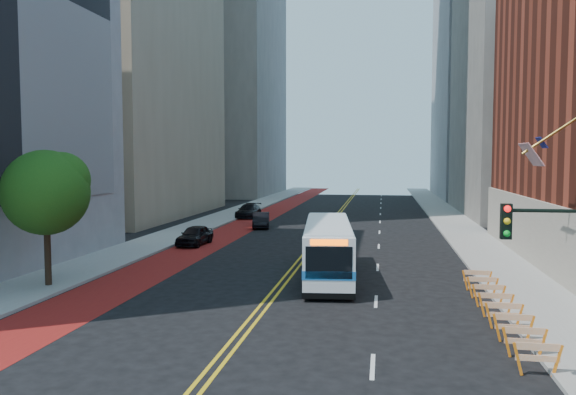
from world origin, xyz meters
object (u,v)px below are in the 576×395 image
at_px(transit_bus, 328,248).
at_px(car_c, 249,211).
at_px(street_tree, 47,189).
at_px(car_a, 195,235).
at_px(traffic_signal, 549,261).
at_px(car_b, 261,220).

height_order(transit_bus, car_c, transit_bus).
xyz_separation_m(street_tree, transit_bus, (13.40, 4.83, -3.34)).
bearing_deg(car_c, car_a, -87.68).
height_order(traffic_signal, car_a, traffic_signal).
bearing_deg(transit_bus, car_c, 105.61).
distance_m(street_tree, car_b, 26.21).
bearing_deg(car_c, car_b, -68.46).
height_order(car_a, car_c, car_c).
relative_size(traffic_signal, transit_bus, 0.46).
height_order(street_tree, traffic_signal, street_tree).
bearing_deg(traffic_signal, car_b, 113.90).
bearing_deg(car_a, car_b, 78.98).
relative_size(car_a, car_b, 1.00).
distance_m(street_tree, transit_bus, 14.63).
bearing_deg(car_b, car_a, -114.34).
bearing_deg(traffic_signal, car_a, 127.08).
relative_size(transit_bus, car_a, 2.61).
distance_m(transit_bus, car_b, 22.11).
xyz_separation_m(car_b, car_c, (-3.25, 8.44, 0.03)).
xyz_separation_m(traffic_signal, car_b, (-15.46, 34.90, -3.02)).
height_order(street_tree, car_b, street_tree).
height_order(street_tree, car_c, street_tree).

